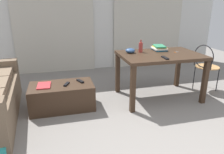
% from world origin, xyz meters
% --- Properties ---
extents(ground_plane, '(8.75, 8.75, 0.00)m').
position_xyz_m(ground_plane, '(0.00, 1.42, 0.00)').
color(ground_plane, gray).
extents(wall_back, '(5.95, 0.10, 2.70)m').
position_xyz_m(wall_back, '(0.00, 3.64, 1.35)').
color(wall_back, silver).
rests_on(wall_back, ground).
extents(curtains, '(4.06, 0.03, 2.45)m').
position_xyz_m(curtains, '(0.00, 3.56, 1.23)').
color(curtains, beige).
rests_on(curtains, ground).
extents(coffee_table, '(0.96, 0.53, 0.39)m').
position_xyz_m(coffee_table, '(-1.11, 1.59, 0.19)').
color(coffee_table, '#382619').
rests_on(coffee_table, ground).
extents(craft_table, '(1.31, 0.90, 0.77)m').
position_xyz_m(craft_table, '(0.51, 1.59, 0.67)').
color(craft_table, '#382619').
rests_on(craft_table, ground).
extents(wire_chair, '(0.41, 0.44, 0.87)m').
position_xyz_m(wire_chair, '(1.44, 1.65, 0.53)').
color(wire_chair, '#B7844C').
rests_on(wire_chair, ground).
extents(bottle_near, '(0.07, 0.07, 0.21)m').
position_xyz_m(bottle_near, '(0.24, 1.79, 0.85)').
color(bottle_near, '#99332D').
rests_on(bottle_near, craft_table).
extents(bowl, '(0.16, 0.16, 0.08)m').
position_xyz_m(bowl, '(0.05, 1.78, 0.81)').
color(bowl, '#2D4C7A').
rests_on(bowl, craft_table).
extents(book_stack, '(0.24, 0.32, 0.08)m').
position_xyz_m(book_stack, '(0.62, 1.86, 0.81)').
color(book_stack, '#1E668C').
rests_on(book_stack, craft_table).
extents(tv_remote_on_table, '(0.06, 0.19, 0.02)m').
position_xyz_m(tv_remote_on_table, '(0.43, 1.29, 0.78)').
color(tv_remote_on_table, black).
rests_on(tv_remote_on_table, craft_table).
extents(scissors, '(0.10, 0.08, 0.00)m').
position_xyz_m(scissors, '(0.81, 1.63, 0.77)').
color(scissors, '#9EA0A5').
rests_on(scissors, craft_table).
extents(tv_remote_primary, '(0.10, 0.16, 0.02)m').
position_xyz_m(tv_remote_primary, '(-1.03, 1.56, 0.40)').
color(tv_remote_primary, black).
rests_on(tv_remote_primary, coffee_table).
extents(tv_remote_secondary, '(0.11, 0.17, 0.03)m').
position_xyz_m(tv_remote_secondary, '(-0.81, 1.64, 0.40)').
color(tv_remote_secondary, black).
rests_on(tv_remote_secondary, coffee_table).
extents(magazine, '(0.20, 0.29, 0.02)m').
position_xyz_m(magazine, '(-1.36, 1.59, 0.39)').
color(magazine, red).
rests_on(magazine, coffee_table).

